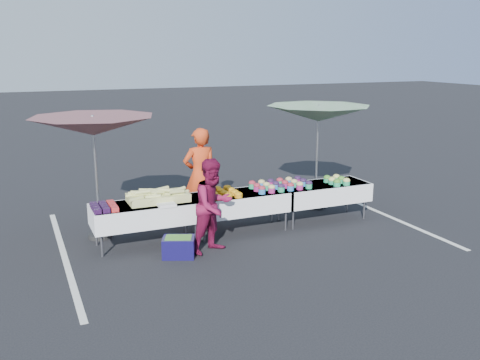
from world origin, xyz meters
name	(u,v)px	position (x,y,z in m)	size (l,w,h in m)	color
ground	(240,231)	(0.00, 0.00, 0.00)	(80.00, 80.00, 0.00)	black
stripe_left	(64,256)	(-3.20, 0.00, 0.00)	(0.10, 5.00, 0.00)	silver
stripe_right	(378,212)	(3.20, 0.00, 0.00)	(0.10, 5.00, 0.00)	silver
table_left	(145,213)	(-1.80, 0.00, 0.58)	(1.86, 0.81, 0.75)	white
table_center	(240,202)	(0.00, 0.00, 0.58)	(1.86, 0.81, 0.75)	white
table_right	(322,192)	(1.80, 0.00, 0.58)	(1.86, 0.81, 0.75)	white
berry_punnets	(104,207)	(-2.51, -0.06, 0.79)	(0.40, 0.54, 0.08)	black
corn_pile	(158,196)	(-1.55, 0.04, 0.84)	(1.16, 0.57, 0.26)	#9BA956
plastic_bags	(166,205)	(-1.50, -0.30, 0.78)	(0.30, 0.25, 0.05)	white
carrot_bowls	(223,192)	(-0.35, -0.01, 0.80)	(0.55, 0.69, 0.11)	#C58115
potato_cups	(280,184)	(0.85, 0.00, 0.83)	(1.14, 0.58, 0.16)	blue
bean_baskets	(337,180)	(2.06, -0.10, 0.82)	(0.36, 0.50, 0.15)	#269864
vendor	(200,175)	(-0.46, 0.94, 0.94)	(0.69, 0.45, 1.88)	red
customer	(213,206)	(-0.82, -0.78, 0.81)	(0.78, 0.61, 1.61)	maroon
umbrella_left	(93,127)	(-2.50, 0.69, 2.04)	(2.45, 2.45, 2.25)	black
umbrella_right	(318,114)	(2.14, 0.80, 2.04)	(2.76, 2.76, 2.25)	black
storage_bin	(179,246)	(-1.44, -0.78, 0.18)	(0.63, 0.55, 0.34)	#100C3F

